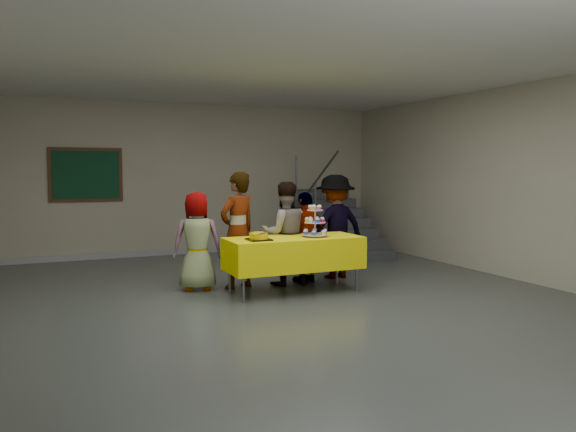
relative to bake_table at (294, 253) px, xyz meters
name	(u,v)px	position (x,y,z in m)	size (l,w,h in m)	color
room_shell	(288,134)	(-0.48, -0.91, 1.57)	(10.00, 10.04, 3.02)	#4C514C
bake_table	(294,253)	(0.00, 0.00, 0.00)	(1.88, 0.78, 0.77)	#595960
cupcake_stand	(315,223)	(0.30, -0.05, 0.40)	(0.38, 0.38, 0.44)	silver
bear_cake	(259,236)	(-0.55, -0.10, 0.27)	(0.32, 0.36, 0.12)	black
schoolchild_a	(197,241)	(-1.19, 0.68, 0.14)	(0.68, 0.44, 1.40)	slate
schoolchild_b	(238,230)	(-0.62, 0.58, 0.28)	(0.61, 0.40, 1.67)	slate
schoolchild_c	(284,234)	(0.08, 0.51, 0.21)	(0.74, 0.58, 1.53)	slate
schoolchild_d	(306,237)	(0.44, 0.53, 0.13)	(0.80, 0.33, 1.37)	slate
schoolchild_e	(335,226)	(1.02, 0.69, 0.26)	(1.05, 0.60, 1.62)	slate
staircase	(328,228)	(2.22, 3.20, -0.07)	(1.30, 2.40, 2.04)	#424447
noticeboard	(86,175)	(-2.41, 4.04, 1.04)	(1.30, 0.05, 1.00)	#472B16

